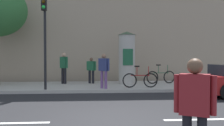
# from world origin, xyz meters

# --- Properties ---
(ground_plane) EXTENTS (80.00, 80.00, 0.00)m
(ground_plane) POSITION_xyz_m (0.00, 0.00, 0.00)
(ground_plane) COLOR #232326
(sidewalk_curb) EXTENTS (36.00, 4.00, 0.15)m
(sidewalk_curb) POSITION_xyz_m (0.00, 7.00, 0.07)
(sidewalk_curb) COLOR #B2ADA3
(sidewalk_curb) RESTS_ON ground_plane
(lane_markings) EXTENTS (25.80, 0.16, 0.01)m
(lane_markings) POSITION_xyz_m (-0.00, 0.00, 0.00)
(lane_markings) COLOR silver
(lane_markings) RESTS_ON ground_plane
(building_backdrop) EXTENTS (36.00, 5.00, 11.20)m
(building_backdrop) POSITION_xyz_m (0.00, 12.00, 5.60)
(building_backdrop) COLOR tan
(building_backdrop) RESTS_ON ground_plane
(traffic_light) EXTENTS (0.24, 0.45, 4.42)m
(traffic_light) POSITION_xyz_m (-2.64, 5.24, 3.11)
(traffic_light) COLOR black
(traffic_light) RESTS_ON sidewalk_curb
(poster_column) EXTENTS (1.02, 1.02, 2.95)m
(poster_column) POSITION_xyz_m (1.49, 7.41, 1.65)
(poster_column) COLOR #B2ADA3
(poster_column) RESTS_ON sidewalk_curb
(pedestrian_in_dark_shirt) EXTENTS (0.54, 0.41, 1.69)m
(pedestrian_in_dark_shirt) POSITION_xyz_m (1.12, -2.92, 0.99)
(pedestrian_in_dark_shirt) COLOR black
(pedestrian_in_dark_shirt) RESTS_ON ground_plane
(pedestrian_with_bag) EXTENTS (0.56, 0.49, 1.48)m
(pedestrian_with_bag) POSITION_xyz_m (-0.51, 7.82, 1.02)
(pedestrian_with_bag) COLOR black
(pedestrian_with_bag) RESTS_ON sidewalk_curb
(pedestrian_tallest) EXTENTS (0.48, 0.43, 1.77)m
(pedestrian_tallest) POSITION_xyz_m (-2.06, 7.72, 1.19)
(pedestrian_tallest) COLOR black
(pedestrian_tallest) RESTS_ON sidewalk_curb
(pedestrian_near_pole) EXTENTS (0.53, 0.51, 1.69)m
(pedestrian_near_pole) POSITION_xyz_m (0.12, 5.50, 1.15)
(pedestrian_near_pole) COLOR #724C84
(pedestrian_near_pole) RESTS_ON sidewalk_curb
(bicycle_leaning) EXTENTS (1.77, 0.10, 1.09)m
(bicycle_leaning) POSITION_xyz_m (1.93, 5.70, 0.54)
(bicycle_leaning) COLOR black
(bicycle_leaning) RESTS_ON sidewalk_curb
(bicycle_upright) EXTENTS (1.75, 0.40, 1.09)m
(bicycle_upright) POSITION_xyz_m (3.46, 7.44, 0.54)
(bicycle_upright) COLOR black
(bicycle_upright) RESTS_ON sidewalk_curb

